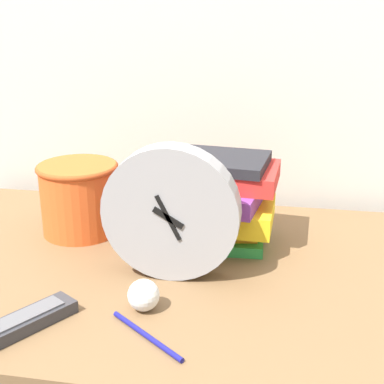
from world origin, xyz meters
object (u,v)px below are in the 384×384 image
at_px(book_stack, 213,199).
at_px(pen, 147,336).
at_px(desk_clock, 171,213).
at_px(basket, 79,196).
at_px(tv_remote, 27,321).
at_px(crumpled_paper_ball, 144,295).

bearing_deg(book_stack, pen, -97.67).
distance_m(desk_clock, basket, 0.28).
distance_m(tv_remote, pen, 0.19).
distance_m(book_stack, tv_remote, 0.43).
relative_size(book_stack, pen, 2.03).
xyz_separation_m(book_stack, basket, (-0.28, -0.00, -0.01)).
distance_m(desk_clock, book_stack, 0.17).
distance_m(desk_clock, crumpled_paper_ball, 0.15).
bearing_deg(crumpled_paper_ball, pen, -72.30).
height_order(book_stack, tv_remote, book_stack).
bearing_deg(tv_remote, basket, 98.00).
xyz_separation_m(tv_remote, pen, (0.19, 0.00, -0.01)).
relative_size(crumpled_paper_ball, pen, 0.39).
bearing_deg(crumpled_paper_ball, desk_clock, 80.34).
bearing_deg(tv_remote, pen, 1.32).
height_order(basket, crumpled_paper_ball, basket).
distance_m(basket, crumpled_paper_ball, 0.35).
relative_size(desk_clock, basket, 1.43).
height_order(tv_remote, pen, tv_remote).
bearing_deg(desk_clock, pen, -88.89).
relative_size(tv_remote, crumpled_paper_ball, 3.03).
distance_m(book_stack, pen, 0.37).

